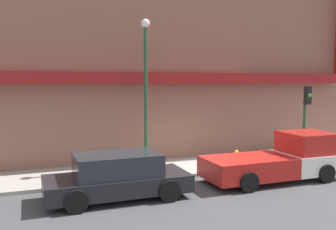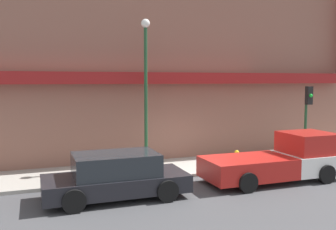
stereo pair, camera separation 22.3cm
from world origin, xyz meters
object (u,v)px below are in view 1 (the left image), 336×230
at_px(pickup_truck, 281,160).
at_px(street_lamp, 146,77).
at_px(fire_hydrant, 236,157).
at_px(parked_car, 117,176).
at_px(traffic_light, 306,109).

distance_m(pickup_truck, street_lamp, 6.21).
bearing_deg(fire_hydrant, street_lamp, 166.67).
relative_size(parked_car, fire_hydrant, 7.32).
height_order(street_lamp, traffic_light, street_lamp).
height_order(parked_car, traffic_light, traffic_light).
distance_m(pickup_truck, fire_hydrant, 2.44).
xyz_separation_m(pickup_truck, parked_car, (-6.26, 0.00, -0.06)).
distance_m(fire_hydrant, street_lamp, 5.19).
height_order(parked_car, fire_hydrant, parked_car).
bearing_deg(parked_car, traffic_light, 11.64).
bearing_deg(traffic_light, parked_car, -167.84).
relative_size(fire_hydrant, street_lamp, 0.10).
bearing_deg(pickup_truck, traffic_light, 35.53).
bearing_deg(parked_car, street_lamp, 58.23).
xyz_separation_m(parked_car, street_lamp, (1.98, 3.27, 3.17)).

